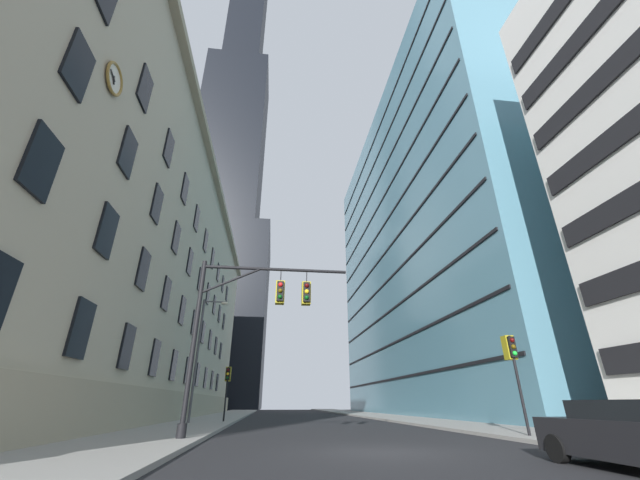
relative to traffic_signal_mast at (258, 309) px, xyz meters
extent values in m
cube|color=black|center=(4.23, -3.72, -5.19)|extent=(102.00, 160.00, 0.10)
cube|color=gray|center=(-4.27, -3.72, -5.06)|extent=(5.00, 160.00, 0.15)
cube|color=gray|center=(12.73, -3.72, -5.06)|extent=(5.00, 160.00, 0.15)
cube|color=#B2A88E|center=(-14.71, 21.44, 7.31)|extent=(15.87, 62.32, 24.90)
cube|color=#9E937A|center=(-6.52, 21.44, 19.06)|extent=(0.70, 62.32, 0.60)
cube|color=#9E937A|center=(-6.62, 21.44, -4.04)|extent=(0.50, 62.32, 2.20)
cube|color=black|center=(-6.72, -0.72, -1.14)|extent=(0.14, 1.40, 2.20)
cube|color=black|center=(-6.72, 4.28, -1.14)|extent=(0.14, 1.40, 2.20)
cube|color=black|center=(-6.72, 9.28, -1.14)|extent=(0.14, 1.40, 2.20)
cube|color=black|center=(-6.72, 14.28, -1.14)|extent=(0.14, 1.40, 2.20)
cube|color=black|center=(-6.72, 19.28, -1.14)|extent=(0.14, 1.40, 2.20)
cube|color=black|center=(-6.72, 24.28, -1.14)|extent=(0.14, 1.40, 2.20)
cube|color=black|center=(-6.72, 29.28, -1.14)|extent=(0.14, 1.40, 2.20)
cube|color=black|center=(-6.72, 34.28, -1.14)|extent=(0.14, 1.40, 2.20)
cube|color=black|center=(-6.72, 39.28, -1.14)|extent=(0.14, 1.40, 2.20)
cube|color=black|center=(-6.72, -5.72, 3.06)|extent=(0.14, 1.40, 2.20)
cube|color=black|center=(-6.72, -0.72, 3.06)|extent=(0.14, 1.40, 2.20)
cube|color=black|center=(-6.72, 4.28, 3.06)|extent=(0.14, 1.40, 2.20)
cube|color=black|center=(-6.72, 9.28, 3.06)|extent=(0.14, 1.40, 2.20)
cube|color=black|center=(-6.72, 14.28, 3.06)|extent=(0.14, 1.40, 2.20)
cube|color=black|center=(-6.72, 19.28, 3.06)|extent=(0.14, 1.40, 2.20)
cube|color=black|center=(-6.72, 24.28, 3.06)|extent=(0.14, 1.40, 2.20)
cube|color=black|center=(-6.72, 29.28, 3.06)|extent=(0.14, 1.40, 2.20)
cube|color=black|center=(-6.72, 34.28, 3.06)|extent=(0.14, 1.40, 2.20)
cube|color=black|center=(-6.72, 39.28, 3.06)|extent=(0.14, 1.40, 2.20)
cube|color=black|center=(-6.72, -5.72, 7.26)|extent=(0.14, 1.40, 2.20)
cube|color=black|center=(-6.72, -0.72, 7.26)|extent=(0.14, 1.40, 2.20)
cube|color=black|center=(-6.72, 4.28, 7.26)|extent=(0.14, 1.40, 2.20)
cube|color=black|center=(-6.72, 9.28, 7.26)|extent=(0.14, 1.40, 2.20)
cube|color=black|center=(-6.72, 14.28, 7.26)|extent=(0.14, 1.40, 2.20)
cube|color=black|center=(-6.72, 19.28, 7.26)|extent=(0.14, 1.40, 2.20)
cube|color=black|center=(-6.72, 24.28, 7.26)|extent=(0.14, 1.40, 2.20)
cube|color=black|center=(-6.72, 29.28, 7.26)|extent=(0.14, 1.40, 2.20)
cube|color=black|center=(-6.72, 34.28, 7.26)|extent=(0.14, 1.40, 2.20)
cube|color=black|center=(-6.72, 39.28, 7.26)|extent=(0.14, 1.40, 2.20)
cube|color=black|center=(-6.72, -0.72, 11.46)|extent=(0.14, 1.40, 2.20)
cube|color=black|center=(-6.72, 4.28, 11.46)|extent=(0.14, 1.40, 2.20)
cube|color=black|center=(-6.72, 9.28, 11.46)|extent=(0.14, 1.40, 2.20)
cube|color=black|center=(-6.72, 14.28, 11.46)|extent=(0.14, 1.40, 2.20)
cube|color=black|center=(-6.72, 19.28, 11.46)|extent=(0.14, 1.40, 2.20)
cube|color=black|center=(-6.72, 24.28, 11.46)|extent=(0.14, 1.40, 2.20)
cube|color=black|center=(-6.72, 29.28, 11.46)|extent=(0.14, 1.40, 2.20)
cube|color=black|center=(-6.72, 34.28, 11.46)|extent=(0.14, 1.40, 2.20)
cube|color=black|center=(-6.72, 39.28, 11.46)|extent=(0.14, 1.40, 2.20)
torus|color=olive|center=(-6.65, -3.56, 9.01)|extent=(0.13, 1.44, 1.44)
cylinder|color=silver|center=(-6.69, -3.56, 9.01)|extent=(0.05, 1.25, 1.25)
cube|color=black|center=(-6.62, -3.64, 8.86)|extent=(0.03, 0.24, 0.36)
cube|color=black|center=(-6.62, -3.82, 8.94)|extent=(0.03, 0.55, 0.20)
cube|color=black|center=(-15.59, 80.34, 16.78)|extent=(28.01, 28.01, 43.84)
cube|color=black|center=(-15.59, 80.34, 70.59)|extent=(19.61, 19.61, 63.77)
cube|color=black|center=(-15.59, 80.34, 142.33)|extent=(12.60, 12.60, 79.71)
cube|color=black|center=(15.18, -6.16, 6.86)|extent=(0.16, 10.33, 1.10)
cube|color=black|center=(15.18, -6.16, 9.86)|extent=(0.16, 10.33, 1.10)
cube|color=black|center=(15.18, -6.16, 12.86)|extent=(0.16, 10.33, 1.10)
cube|color=teal|center=(23.68, 29.39, 16.88)|extent=(16.90, 51.57, 44.04)
cube|color=black|center=(15.19, 29.39, -1.14)|extent=(0.12, 50.57, 0.24)
cube|color=black|center=(15.19, 29.39, 2.86)|extent=(0.12, 50.57, 0.24)
cube|color=black|center=(15.19, 29.39, 6.86)|extent=(0.12, 50.57, 0.24)
cube|color=black|center=(15.19, 29.39, 10.86)|extent=(0.12, 50.57, 0.24)
cube|color=black|center=(15.19, 29.39, 14.86)|extent=(0.12, 50.57, 0.24)
cube|color=black|center=(15.19, 29.39, 18.86)|extent=(0.12, 50.57, 0.24)
cube|color=black|center=(15.19, 29.39, 22.86)|extent=(0.12, 50.57, 0.24)
cube|color=black|center=(15.19, 29.39, 26.86)|extent=(0.12, 50.57, 0.24)
cube|color=black|center=(15.19, 29.39, 30.86)|extent=(0.12, 50.57, 0.24)
cube|color=black|center=(15.19, 29.39, 34.86)|extent=(0.12, 50.57, 0.24)
cylinder|color=black|center=(-2.54, -0.05, -1.44)|extent=(0.20, 0.20, 7.10)
cylinder|color=black|center=(-2.54, -0.05, -4.74)|extent=(0.36, 0.36, 0.50)
cylinder|color=black|center=(0.71, -0.05, 1.86)|extent=(6.49, 0.14, 0.14)
cylinder|color=black|center=(-1.24, -0.05, 1.26)|extent=(2.67, 0.10, 1.36)
cylinder|color=black|center=(0.93, -0.05, 1.56)|extent=(0.04, 0.04, 0.60)
cube|color=black|center=(0.93, -0.05, 0.81)|extent=(0.30, 0.30, 0.90)
cube|color=olive|center=(0.93, 0.12, 0.81)|extent=(0.40, 0.40, 1.04)
sphere|color=red|center=(0.93, -0.21, 1.09)|extent=(0.20, 0.20, 0.20)
sphere|color=#4B3A08|center=(0.93, -0.21, 0.81)|extent=(0.20, 0.20, 0.20)
sphere|color=#083D10|center=(0.93, -0.21, 0.53)|extent=(0.20, 0.20, 0.20)
cylinder|color=black|center=(2.12, -0.05, 1.56)|extent=(0.04, 0.04, 0.60)
cube|color=black|center=(2.12, -0.05, 0.81)|extent=(0.30, 0.30, 0.90)
cube|color=olive|center=(2.12, 0.12, 0.81)|extent=(0.40, 0.40, 1.04)
sphere|color=#450808|center=(2.12, -0.21, 1.09)|extent=(0.20, 0.20, 0.20)
sphere|color=yellow|center=(2.12, -0.21, 0.81)|extent=(0.20, 0.20, 0.20)
sphere|color=#083D10|center=(2.12, -0.21, 0.53)|extent=(0.20, 0.20, 0.20)
cylinder|color=black|center=(11.28, -0.51, -3.00)|extent=(0.12, 0.12, 3.98)
cube|color=black|center=(11.28, -0.51, -1.51)|extent=(0.30, 0.30, 0.90)
cube|color=olive|center=(11.28, -0.34, -1.51)|extent=(0.40, 0.40, 1.04)
sphere|color=#450808|center=(11.28, -0.67, -1.23)|extent=(0.20, 0.20, 0.20)
sphere|color=#4B3A08|center=(11.28, -0.67, -1.51)|extent=(0.20, 0.20, 0.20)
sphere|color=green|center=(11.28, -0.67, -1.79)|extent=(0.20, 0.20, 0.20)
cylinder|color=black|center=(-2.57, 14.02, -3.12)|extent=(0.12, 0.12, 3.74)
cube|color=black|center=(-2.57, 14.02, -1.75)|extent=(0.30, 0.30, 0.90)
cube|color=olive|center=(-2.57, 14.19, -1.75)|extent=(0.40, 0.40, 1.04)
sphere|color=#450808|center=(-2.57, 13.86, -1.47)|extent=(0.20, 0.20, 0.20)
sphere|color=yellow|center=(-2.57, 13.86, -1.75)|extent=(0.20, 0.20, 0.20)
sphere|color=#083D10|center=(-2.57, 13.86, -2.03)|extent=(0.20, 0.20, 0.20)
cylinder|color=#47474C|center=(-4.68, 12.19, -0.75)|extent=(0.18, 0.18, 8.48)
cylinder|color=#47474C|center=(-3.90, 12.19, 3.34)|extent=(1.56, 0.10, 0.10)
ellipsoid|color=#EFE5C6|center=(-3.12, 12.19, 3.24)|extent=(0.56, 0.32, 0.24)
cube|color=black|center=(8.76, -7.92, -4.52)|extent=(1.76, 4.24, 0.79)
cube|color=black|center=(8.76, -8.13, -3.93)|extent=(1.60, 2.29, 0.43)
cylinder|color=black|center=(7.93, -6.45, -4.82)|extent=(0.22, 0.64, 0.64)
cylinder|color=black|center=(9.59, -6.45, -4.82)|extent=(0.22, 0.64, 0.64)
camera|label=1|loc=(0.74, -16.05, -3.79)|focal=20.42mm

